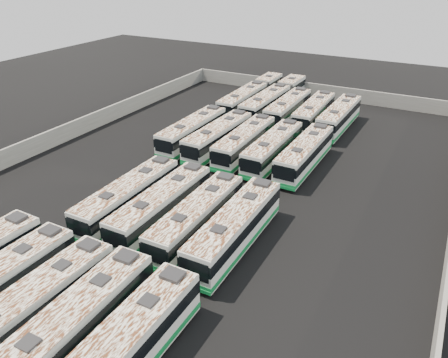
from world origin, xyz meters
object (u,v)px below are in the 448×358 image
bus_back_far_left (252,95)px  bus_midback_center (245,142)px  bus_back_right (314,113)px  bus_midback_right (273,148)px  bus_back_left (275,99)px  bus_midfront_left (129,197)px  bus_front_center (33,308)px  bus_midfront_far_right (235,228)px  bus_midback_far_left (193,131)px  bus_back_center (288,109)px  bus_front_right (72,328)px  bus_midfront_center (162,206)px  bus_front_far_right (120,353)px  bus_midback_left (218,137)px  bus_midfront_right (197,218)px  bus_back_far_right (339,117)px  bus_midback_far_right (305,154)px

bus_back_far_left → bus_midback_center: bearing=-68.3°
bus_back_right → bus_back_far_left: bearing=161.8°
bus_midback_right → bus_back_left: size_ratio=0.62×
bus_midfront_left → bus_front_center: bearing=-75.8°
bus_front_center → bus_midfront_far_right: bearing=63.6°
bus_midback_far_left → bus_back_far_left: bearing=90.2°
bus_front_center → bus_back_far_left: size_ratio=0.64×
bus_back_center → bus_back_right: bearing=2.8°
bus_front_right → bus_midfront_left: 15.51m
bus_midback_center → bus_back_left: bus_back_left is taller
bus_midfront_center → bus_midback_far_left: bearing=113.3°
bus_front_far_right → bus_midback_left: bearing=109.2°
bus_midfront_far_right → bus_back_right: size_ratio=1.04×
bus_front_center → bus_front_right: bearing=-1.0°
bus_front_center → bus_back_left: bearing=95.2°
bus_midfront_right → bus_back_far_right: size_ratio=0.98×
bus_midfront_far_right → bus_midback_center: (-7.23, 16.52, -0.07)m
bus_midfront_left → bus_midback_center: bus_midfront_left is taller
bus_back_center → bus_front_right: bearing=-85.9°
bus_midback_right → bus_front_far_right: bearing=-83.2°
bus_midback_far_right → bus_midfront_left: bearing=-122.5°
bus_midback_right → bus_back_left: bus_back_left is taller
bus_midfront_far_right → bus_back_far_right: 30.32m
bus_midback_far_right → bus_back_center: bearing=118.1°
bus_front_right → bus_midback_left: bearing=101.7°
bus_midfront_right → bus_midback_center: 16.96m
bus_midfront_far_right → bus_back_left: size_ratio=0.65×
bus_midfront_right → bus_back_left: size_ratio=0.62×
bus_midback_far_left → bus_midback_right: bearing=-0.5°
bus_front_far_right → bus_back_right: 44.63m
bus_front_right → bus_midback_right: (-0.03, 30.28, -0.07)m
bus_midback_left → bus_back_left: (-0.01, 17.48, 0.03)m
bus_front_far_right → bus_midback_center: size_ratio=1.03×
bus_midfront_center → bus_midfront_far_right: bus_midfront_far_right is taller
bus_midback_center → bus_back_far_left: bearing=111.7°
bus_midback_far_left → bus_back_far_left: bus_midback_far_left is taller
bus_front_far_right → bus_midback_far_left: size_ratio=1.02×
bus_midfront_right → bus_midback_far_left: bearing=122.3°
bus_midback_left → bus_back_far_right: bearing=53.7°
bus_midback_left → bus_back_center: bearing=77.4°
bus_midfront_right → bus_back_right: bearing=89.1°
bus_front_far_right → bus_midback_far_right: bus_front_far_right is taller
bus_front_right → bus_midback_left: 31.11m
bus_midback_left → bus_back_left: 17.48m
bus_midfront_right → bus_midback_center: (-3.70, 16.55, 0.00)m
bus_front_center → bus_back_far_left: bearing=99.7°
bus_midback_right → bus_midfront_right: bearing=-89.7°
bus_midback_far_left → bus_midfront_far_right: bearing=-49.2°
bus_midfront_far_right → bus_midfront_center: bearing=178.7°
bus_front_center → bus_midfront_right: bus_midfront_right is taller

